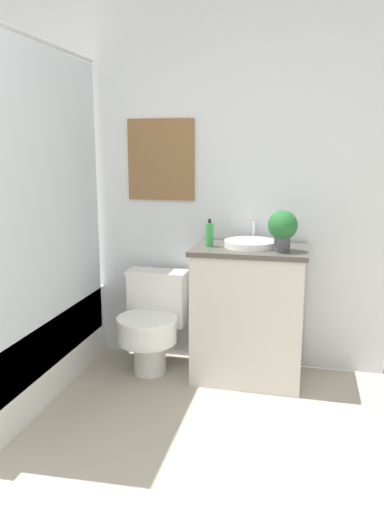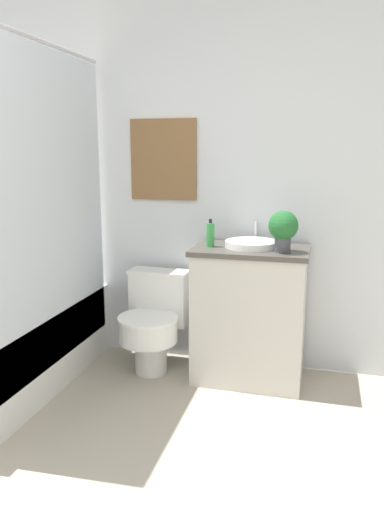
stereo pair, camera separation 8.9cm
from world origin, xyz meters
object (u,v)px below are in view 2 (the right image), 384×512
toilet (153,320)px  soap_bottle (210,235)px  sink (252,244)px  potted_plant (283,228)px

toilet → soap_bottle: soap_bottle is taller
sink → potted_plant: 0.25m
soap_bottle → potted_plant: potted_plant is taller
toilet → sink: bearing=3.7°
toilet → potted_plant: 1.04m
toilet → sink: sink is taller
soap_bottle → sink: bearing=10.9°
toilet → soap_bottle: size_ratio=3.77×
toilet → sink: size_ratio=1.80×
sink → potted_plant: bearing=-28.7°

